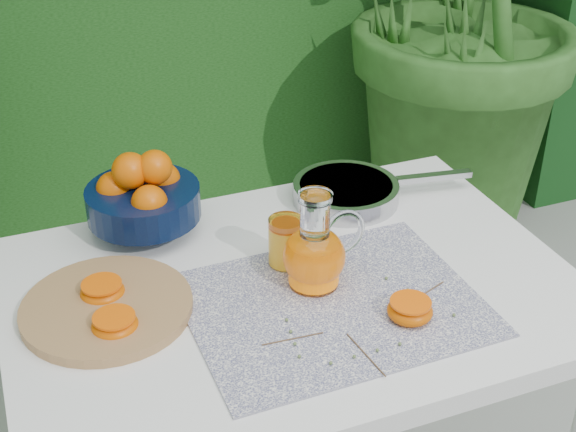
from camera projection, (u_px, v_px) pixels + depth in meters
name	position (u px, v px, depth m)	size (l,w,h in m)	color
white_table	(292.00, 320.00, 1.46)	(1.00, 0.70, 0.75)	white
placemat	(333.00, 304.00, 1.37)	(0.49, 0.38, 0.00)	#0C0F44
cutting_board	(107.00, 308.00, 1.35)	(0.29, 0.29, 0.02)	olive
fruit_bowl	(143.00, 195.00, 1.54)	(0.23, 0.23, 0.17)	black
juice_pitcher	(315.00, 253.00, 1.39)	(0.16, 0.12, 0.18)	white
juice_tumbler	(286.00, 243.00, 1.45)	(0.08, 0.08, 0.09)	white
saute_pan	(347.00, 191.00, 1.67)	(0.40, 0.25, 0.04)	#ABABAF
orange_halves	(209.00, 309.00, 1.33)	(0.55, 0.33, 0.04)	#D35502
thyme_sprigs	(363.00, 327.00, 1.31)	(0.36, 0.23, 0.01)	brown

